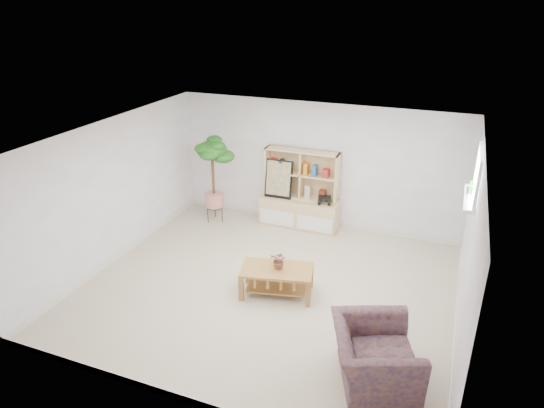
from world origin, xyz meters
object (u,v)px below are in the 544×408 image
(storage_unit, at_px, (300,190))
(armchair, at_px, (375,354))
(floor_tree, at_px, (213,181))
(coffee_table, at_px, (277,281))

(storage_unit, relative_size, armchair, 1.42)
(storage_unit, xyz_separation_m, floor_tree, (-1.65, -0.38, 0.10))
(storage_unit, distance_m, floor_tree, 1.69)
(floor_tree, bearing_deg, coffee_table, -43.49)
(coffee_table, height_order, floor_tree, floor_tree)
(storage_unit, bearing_deg, coffee_table, -79.65)
(storage_unit, xyz_separation_m, armchair, (2.12, -3.63, -0.36))
(storage_unit, distance_m, coffee_table, 2.45)
(armchair, bearing_deg, coffee_table, 31.82)
(coffee_table, relative_size, floor_tree, 0.62)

